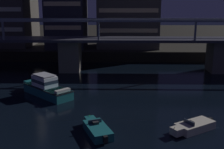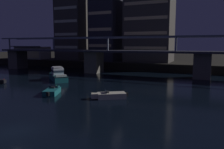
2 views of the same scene
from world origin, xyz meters
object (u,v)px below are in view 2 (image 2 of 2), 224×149
(tower_west_tall, at_px, (107,22))
(river_bridge, at_px, (143,58))
(speedboat_near_center, at_px, (110,96))
(tower_west_low, at_px, (76,28))
(cabin_cruiser_near_left, at_px, (58,75))
(speedboat_mid_left, at_px, (52,91))
(waterfront_pavilion, at_px, (32,53))
(tower_central, at_px, (150,26))

(tower_west_tall, bearing_deg, river_bridge, -41.87)
(river_bridge, distance_m, speedboat_near_center, 25.74)
(river_bridge, xyz_separation_m, tower_west_low, (-30.30, 17.68, 8.93))
(speedboat_near_center, bearing_deg, cabin_cruiser_near_left, 147.56)
(tower_west_tall, bearing_deg, tower_west_low, 168.14)
(cabin_cruiser_near_left, xyz_separation_m, speedboat_near_center, (16.95, -10.77, -0.64))
(tower_west_low, bearing_deg, tower_west_tall, -11.86)
(tower_west_tall, distance_m, cabin_cruiser_near_left, 32.39)
(speedboat_near_center, distance_m, speedboat_mid_left, 9.30)
(speedboat_mid_left, bearing_deg, waterfront_pavilion, 135.49)
(cabin_cruiser_near_left, height_order, speedboat_near_center, cabin_cruiser_near_left)
(waterfront_pavilion, distance_m, speedboat_mid_left, 54.48)
(speedboat_near_center, bearing_deg, tower_central, 97.17)
(tower_central, xyz_separation_m, waterfront_pavilion, (-42.83, -3.85, -8.47))
(tower_west_low, relative_size, speedboat_mid_left, 4.39)
(speedboat_near_center, bearing_deg, tower_west_low, 127.36)
(river_bridge, xyz_separation_m, speedboat_mid_left, (-6.71, -26.17, -3.80))
(speedboat_mid_left, bearing_deg, tower_west_low, 118.27)
(speedboat_mid_left, bearing_deg, speedboat_near_center, 5.22)
(tower_west_low, relative_size, tower_central, 1.02)
(speedboat_mid_left, bearing_deg, tower_west_tall, 103.43)
(tower_west_low, height_order, tower_central, tower_west_low)
(tower_west_tall, height_order, speedboat_near_center, tower_west_tall)
(tower_central, distance_m, speedboat_mid_left, 43.95)
(waterfront_pavilion, bearing_deg, cabin_cruiser_near_left, -40.45)
(waterfront_pavilion, bearing_deg, tower_central, 5.14)
(tower_west_tall, height_order, speedboat_mid_left, tower_west_tall)
(tower_west_low, relative_size, speedboat_near_center, 4.62)
(tower_central, bearing_deg, speedboat_near_center, -82.83)
(tower_west_tall, bearing_deg, waterfront_pavilion, -174.34)
(tower_west_tall, height_order, tower_central, tower_west_tall)
(tower_central, xyz_separation_m, cabin_cruiser_near_left, (-11.78, -30.32, -11.86))
(tower_central, relative_size, speedboat_near_center, 4.52)
(cabin_cruiser_near_left, distance_m, speedboat_near_center, 20.09)
(tower_west_tall, relative_size, speedboat_near_center, 5.23)
(cabin_cruiser_near_left, relative_size, speedboat_near_center, 1.68)
(waterfront_pavilion, bearing_deg, speedboat_near_center, -37.81)
(river_bridge, distance_m, tower_west_low, 36.20)
(waterfront_pavilion, distance_m, cabin_cruiser_near_left, 40.94)
(tower_central, bearing_deg, river_bridge, -80.53)
(tower_west_low, distance_m, waterfront_pavilion, 18.41)
(cabin_cruiser_near_left, relative_size, speedboat_mid_left, 1.60)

